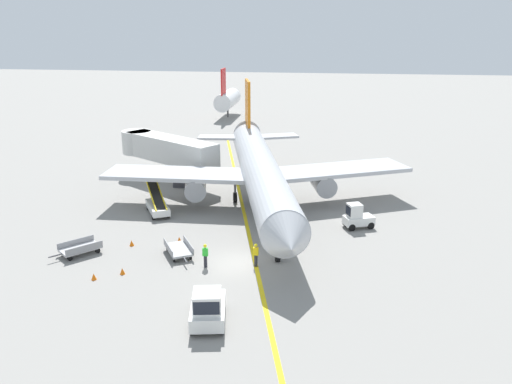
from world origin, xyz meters
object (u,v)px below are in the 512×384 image
(pushback_tug, at_px, (208,308))
(ground_crew_wing_walker, at_px, (256,254))
(jet_bridge, at_px, (162,148))
(safety_cone_nose_right, at_px, (122,271))
(ground_crew_marshaller, at_px, (205,255))
(baggage_tug_near_wing, at_px, (357,217))
(safety_cone_tail_area, at_px, (94,277))
(baggage_cart_loaded, at_px, (179,249))
(belt_loader_forward_hold, at_px, (157,205))
(baggage_cart_empty_trailing, at_px, (80,248))
(safety_cone_nose_left, at_px, (132,243))
(safety_cone_wingtip_left, at_px, (283,209))
(airliner, at_px, (260,171))
(safety_cone_wingtip_right, at_px, (179,240))

(pushback_tug, height_order, ground_crew_wing_walker, pushback_tug)
(jet_bridge, xyz_separation_m, safety_cone_nose_right, (4.04, -22.20, -3.32))
(ground_crew_marshaller, xyz_separation_m, safety_cone_nose_right, (-5.29, -1.88, -0.69))
(pushback_tug, bearing_deg, baggage_tug_near_wing, 61.59)
(pushback_tug, xyz_separation_m, safety_cone_tail_area, (-8.68, 4.26, -0.77))
(safety_cone_nose_right, bearing_deg, baggage_cart_loaded, 50.66)
(belt_loader_forward_hold, height_order, ground_crew_marshaller, belt_loader_forward_hold)
(belt_loader_forward_hold, xyz_separation_m, baggage_cart_loaded, (4.33, -8.50, -0.31))
(jet_bridge, relative_size, ground_crew_marshaller, 7.11)
(ground_crew_marshaller, distance_m, ground_crew_wing_walker, 3.48)
(baggage_cart_loaded, bearing_deg, ground_crew_marshaller, -34.97)
(baggage_cart_empty_trailing, relative_size, ground_crew_marshaller, 1.97)
(ground_crew_wing_walker, distance_m, safety_cone_nose_right, 9.09)
(safety_cone_nose_left, relative_size, safety_cone_wingtip_left, 1.00)
(airliner, height_order, safety_cone_wingtip_right, airliner)
(baggage_cart_loaded, xyz_separation_m, ground_crew_wing_walker, (5.82, -1.06, 0.44))
(baggage_tug_near_wing, bearing_deg, safety_cone_nose_right, -145.48)
(pushback_tug, xyz_separation_m, belt_loader_forward_hold, (-8.55, 17.36, -0.22))
(safety_cone_tail_area, bearing_deg, ground_crew_marshaller, 23.14)
(belt_loader_forward_hold, height_order, safety_cone_nose_right, belt_loader_forward_hold)
(baggage_cart_loaded, xyz_separation_m, safety_cone_nose_left, (-4.02, 1.19, -0.25))
(ground_crew_marshaller, relative_size, safety_cone_wingtip_right, 3.86)
(belt_loader_forward_hold, bearing_deg, safety_cone_wingtip_right, -58.86)
(ground_crew_marshaller, relative_size, safety_cone_nose_left, 3.86)
(baggage_cart_empty_trailing, distance_m, safety_cone_nose_left, 3.75)
(belt_loader_forward_hold, xyz_separation_m, safety_cone_wingtip_right, (3.70, -6.13, -0.56))
(jet_bridge, bearing_deg, safety_cone_tail_area, -83.91)
(safety_cone_tail_area, bearing_deg, safety_cone_wingtip_left, 53.78)
(belt_loader_forward_hold, bearing_deg, baggage_cart_loaded, -62.98)
(belt_loader_forward_hold, relative_size, ground_crew_marshaller, 2.94)
(jet_bridge, relative_size, ground_crew_wing_walker, 7.11)
(safety_cone_nose_left, xyz_separation_m, safety_cone_wingtip_right, (3.39, 1.18, 0.00))
(airliner, relative_size, safety_cone_nose_right, 79.46)
(jet_bridge, relative_size, baggage_tug_near_wing, 4.45)
(safety_cone_wingtip_left, bearing_deg, airliner, 153.45)
(belt_loader_forward_hold, bearing_deg, pushback_tug, -63.79)
(ground_crew_marshaller, bearing_deg, belt_loader_forward_hold, 123.46)
(belt_loader_forward_hold, bearing_deg, safety_cone_wingtip_left, 10.54)
(pushback_tug, height_order, safety_cone_wingtip_right, pushback_tug)
(airliner, xyz_separation_m, ground_crew_marshaller, (-2.01, -13.31, -2.51))
(safety_cone_nose_left, relative_size, safety_cone_wingtip_right, 1.00)
(baggage_cart_loaded, relative_size, ground_crew_wing_walker, 2.15)
(safety_cone_wingtip_left, bearing_deg, ground_crew_marshaller, -109.13)
(safety_cone_nose_left, bearing_deg, baggage_cart_empty_trailing, -147.05)
(baggage_cart_empty_trailing, xyz_separation_m, safety_cone_nose_right, (4.26, -2.70, -0.25))
(baggage_cart_empty_trailing, distance_m, safety_cone_wingtip_left, 17.87)
(airliner, bearing_deg, pushback_tug, -90.52)
(airliner, relative_size, baggage_tug_near_wing, 12.88)
(safety_cone_wingtip_left, xyz_separation_m, safety_cone_tail_area, (-11.08, -15.13, 0.00))
(baggage_tug_near_wing, distance_m, safety_cone_nose_right, 19.33)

